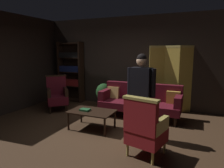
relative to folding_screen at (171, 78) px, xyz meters
The scene contains 12 objects.
ground_plane 2.77m from the folding_screen, 117.96° to the right, with size 10.00×10.00×0.00m, color #3D2819.
back_wall 1.29m from the folding_screen, behind, with size 7.20×0.10×2.80m, color black.
side_wall_left 4.56m from the folding_screen, 158.16° to the right, with size 0.10×3.60×2.80m, color black.
folding_screen is the anchor object (origin of this frame).
bookshelf 3.37m from the folding_screen, behind, with size 0.90×0.32×2.05m.
velvet_couch 1.20m from the folding_screen, 128.46° to the right, with size 2.12×0.78×0.88m.
coffee_table 2.64m from the folding_screen, 123.88° to the right, with size 1.00×0.64×0.42m.
armchair_gilt_accent 2.90m from the folding_screen, 90.62° to the right, with size 0.70×0.69×1.04m.
armchair_wing_left 3.36m from the folding_screen, 157.58° to the right, with size 0.82×0.82×1.04m.
standing_figure 2.24m from the folding_screen, 97.30° to the right, with size 0.58×0.27×1.70m.
potted_plant 2.07m from the folding_screen, 166.33° to the right, with size 0.47×0.47×0.76m.
book_green_cloth 2.75m from the folding_screen, 125.89° to the right, with size 0.22×0.16×0.04m, color #1E4C28.
Camera 1 is at (1.96, -3.72, 1.76)m, focal length 32.72 mm.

